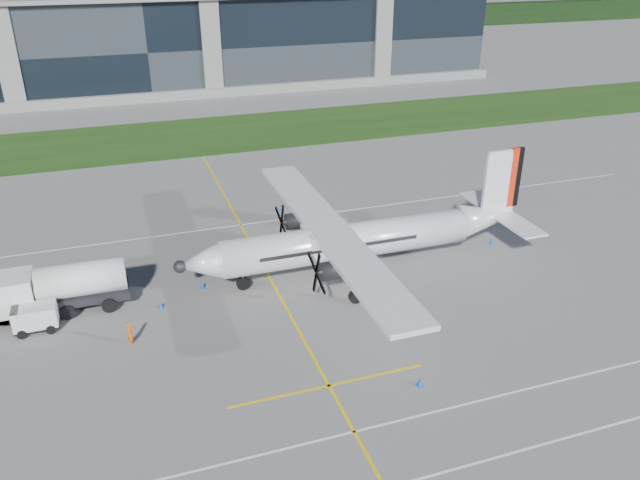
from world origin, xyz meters
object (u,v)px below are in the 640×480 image
Objects in this scene: safety_cone_fwd at (161,305)px; safety_cone_stbdwing at (281,207)px; ground_crew_person at (130,332)px; safety_cone_tail at (492,241)px; safety_cone_portwing at (420,382)px; safety_cone_nose_stbd at (202,285)px; baggage_tug at (35,318)px; turboprop_aircraft at (360,220)px; fuel_tanker_truck at (53,290)px.

safety_cone_stbdwing is at bearing 48.21° from safety_cone_fwd.
safety_cone_fwd and safety_cone_stbdwing have the same top height.
ground_crew_person is 3.67× the size of safety_cone_tail.
safety_cone_portwing is 1.00× the size of safety_cone_nose_stbd.
safety_cone_tail is 1.00× the size of safety_cone_portwing.
ground_crew_person reaches higher than baggage_tug.
turboprop_aircraft is at bearing -82.36° from ground_crew_person.
turboprop_aircraft is at bearing 2.57° from safety_cone_fwd.
ground_crew_person reaches higher than safety_cone_stbdwing.
safety_cone_fwd is (-15.35, -0.69, -4.07)m from turboprop_aircraft.
fuel_tanker_truck is 34.81m from safety_cone_tail.
safety_cone_nose_stbd is (-10.17, 15.44, 0.00)m from safety_cone_portwing.
baggage_tug is 25.40m from safety_cone_stbdwing.
fuel_tanker_truck is at bearing 179.64° from safety_cone_nose_stbd.
safety_cone_tail is (35.92, 1.46, -0.63)m from baggage_tug.
turboprop_aircraft is at bearing -79.56° from safety_cone_stbdwing.
fuel_tanker_truck is 23.36m from safety_cone_stbdwing.
fuel_tanker_truck reaches higher than baggage_tug.
safety_cone_nose_stbd is (5.48, 5.69, -0.67)m from ground_crew_person.
safety_cone_portwing is 19.06m from safety_cone_fwd.
ground_crew_person is 4.45m from safety_cone_fwd.
safety_cone_nose_stbd is at bearing 178.80° from safety_cone_tail.
ground_crew_person is at bearing 148.08° from safety_cone_portwing.
safety_cone_stbdwing is at bearing 91.21° from safety_cone_portwing.
baggage_tug is at bearing -119.30° from fuel_tanker_truck.
safety_cone_stbdwing is (-15.03, 12.97, 0.00)m from safety_cone_tail.
ground_crew_person is (4.68, -5.75, -0.79)m from fuel_tanker_truck.
safety_cone_portwing is at bearing -97.72° from turboprop_aircraft.
turboprop_aircraft is 23.67m from baggage_tug.
safety_cone_fwd is at bearing -131.79° from safety_cone_stbdwing.
safety_cone_portwing and safety_cone_stbdwing have the same top height.
safety_cone_nose_stbd is (-24.61, 0.52, 0.00)m from safety_cone_tail.
ground_crew_person is at bearing -50.85° from fuel_tanker_truck.
turboprop_aircraft is 57.65× the size of safety_cone_portwing.
ground_crew_person reaches higher than safety_cone_nose_stbd.
fuel_tanker_truck is 18.17× the size of safety_cone_nose_stbd.
safety_cone_portwing is at bearing -128.58° from ground_crew_person.
safety_cone_fwd is (-3.25, -1.90, 0.00)m from safety_cone_nose_stbd.
ground_crew_person is at bearing -32.50° from baggage_tug.
safety_cone_fwd is (8.06, 0.08, -0.63)m from baggage_tug.
safety_cone_tail is 24.61m from safety_cone_nose_stbd.
baggage_tug is at bearing 147.92° from safety_cone_portwing.
fuel_tanker_truck reaches higher than safety_cone_portwing.
safety_cone_tail is (30.09, 5.17, -0.67)m from ground_crew_person.
turboprop_aircraft is 18.46m from ground_crew_person.
fuel_tanker_truck is at bearing 60.70° from baggage_tug.
fuel_tanker_truck is 4.95× the size of ground_crew_person.
fuel_tanker_truck is 18.17× the size of safety_cone_stbdwing.
baggage_tug is at bearing -177.67° from safety_cone_tail.
baggage_tug is 25.36m from safety_cone_portwing.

